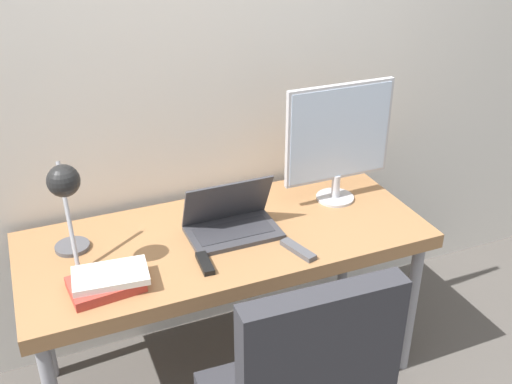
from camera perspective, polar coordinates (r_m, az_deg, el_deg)
name	(u,v)px	position (r m, az deg, el deg)	size (l,w,h in m)	color
wall_back	(188,63)	(2.48, -6.53, 12.14)	(8.00, 0.05, 2.60)	silver
desk	(226,248)	(2.39, -2.89, -5.30)	(1.58, 0.67, 0.72)	#996B42
laptop	(231,222)	(2.35, -2.36, -2.86)	(0.35, 0.22, 0.22)	#38383D
monitor	(339,138)	(2.51, 7.89, 5.14)	(0.48, 0.16, 0.52)	#B7B7BC
desk_lamp	(65,195)	(2.11, -17.71, -0.24)	(0.13, 0.28, 0.42)	#4C4C51
book_stack	(108,281)	(2.12, -13.96, -8.22)	(0.28, 0.19, 0.06)	#B2382D
tv_remote	(205,263)	(2.18, -4.88, -6.80)	(0.05, 0.13, 0.02)	black
media_remote	(298,250)	(2.25, 4.02, -5.51)	(0.08, 0.17, 0.02)	#4C4C51
game_controller	(115,285)	(2.11, -13.25, -8.62)	(0.13, 0.10, 0.04)	black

